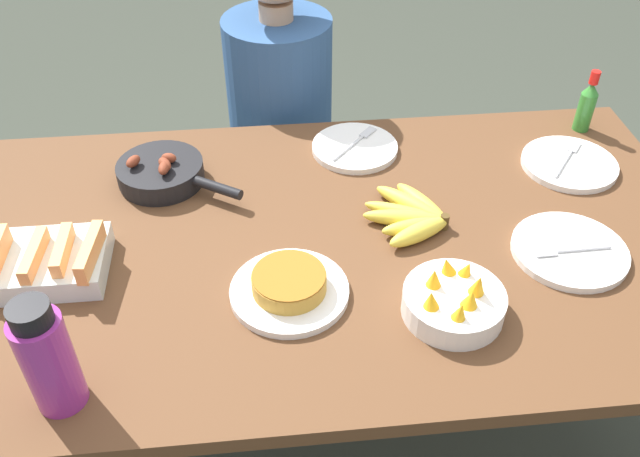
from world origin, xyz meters
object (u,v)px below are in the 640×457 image
(empty_plate_far_right, at_px, (355,148))
(skillet, at_px, (162,173))
(person_figure, at_px, (282,156))
(empty_plate_near_front, at_px, (569,164))
(frittata_plate_center, at_px, (289,287))
(water_bottle, at_px, (48,358))
(empty_plate_far_left, at_px, (569,251))
(melon_tray, at_px, (36,262))
(banana_bunch, at_px, (413,216))
(hot_sauce_bottle, at_px, (587,105))
(fruit_bowl_mango, at_px, (454,301))

(empty_plate_far_right, bearing_deg, skillet, -169.36)
(skillet, relative_size, person_figure, 0.24)
(empty_plate_near_front, bearing_deg, frittata_plate_center, -152.85)
(water_bottle, bearing_deg, empty_plate_far_right, 49.37)
(empty_plate_near_front, height_order, empty_plate_far_left, same)
(melon_tray, bearing_deg, empty_plate_near_front, 11.86)
(banana_bunch, distance_m, hot_sauce_bottle, 0.63)
(skillet, height_order, water_bottle, water_bottle)
(skillet, bearing_deg, empty_plate_far_right, 43.65)
(empty_plate_near_front, relative_size, hot_sauce_bottle, 1.38)
(fruit_bowl_mango, bearing_deg, empty_plate_far_left, 25.80)
(skillet, bearing_deg, empty_plate_far_left, 11.47)
(empty_plate_near_front, xyz_separation_m, empty_plate_far_right, (-0.52, 0.12, 0.00))
(skillet, height_order, empty_plate_far_right, skillet)
(frittata_plate_center, bearing_deg, fruit_bowl_mango, -14.56)
(skillet, bearing_deg, empty_plate_near_front, 30.96)
(water_bottle, bearing_deg, frittata_plate_center, 27.34)
(empty_plate_far_left, bearing_deg, melon_tray, 177.32)
(frittata_plate_center, distance_m, empty_plate_near_front, 0.81)
(skillet, distance_m, frittata_plate_center, 0.49)
(skillet, xyz_separation_m, empty_plate_far_right, (0.47, 0.09, -0.02))
(banana_bunch, distance_m, skillet, 0.60)
(melon_tray, relative_size, person_figure, 0.23)
(skillet, xyz_separation_m, frittata_plate_center, (0.27, -0.40, -0.01))
(frittata_plate_center, relative_size, person_figure, 0.19)
(banana_bunch, height_order, hot_sauce_bottle, hot_sauce_bottle)
(melon_tray, distance_m, water_bottle, 0.34)
(banana_bunch, distance_m, fruit_bowl_mango, 0.28)
(empty_plate_far_left, bearing_deg, skillet, 158.46)
(frittata_plate_center, relative_size, empty_plate_near_front, 1.02)
(water_bottle, bearing_deg, hot_sauce_bottle, 31.36)
(empty_plate_far_right, xyz_separation_m, person_figure, (-0.17, 0.35, -0.25))
(empty_plate_near_front, bearing_deg, empty_plate_far_right, 166.43)
(fruit_bowl_mango, bearing_deg, skillet, 140.33)
(empty_plate_near_front, distance_m, fruit_bowl_mango, 0.61)
(skillet, xyz_separation_m, hot_sauce_bottle, (1.09, 0.13, 0.05))
(fruit_bowl_mango, distance_m, hot_sauce_bottle, 0.80)
(frittata_plate_center, bearing_deg, melon_tray, 167.60)
(hot_sauce_bottle, bearing_deg, empty_plate_near_front, -120.45)
(banana_bunch, relative_size, person_figure, 0.19)
(skillet, xyz_separation_m, fruit_bowl_mango, (0.58, -0.48, 0.00))
(fruit_bowl_mango, bearing_deg, frittata_plate_center, 165.44)
(skillet, distance_m, fruit_bowl_mango, 0.76)
(empty_plate_near_front, distance_m, person_figure, 0.87)
(banana_bunch, height_order, person_figure, person_figure)
(empty_plate_far_right, relative_size, fruit_bowl_mango, 1.11)
(banana_bunch, distance_m, melon_tray, 0.80)
(melon_tray, xyz_separation_m, empty_plate_near_front, (1.22, 0.26, -0.03))
(empty_plate_near_front, height_order, fruit_bowl_mango, fruit_bowl_mango)
(banana_bunch, xyz_separation_m, skillet, (-0.56, 0.21, 0.01))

